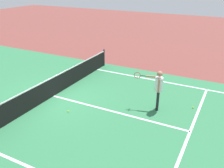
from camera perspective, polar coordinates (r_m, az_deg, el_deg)
ground_plane at (r=12.13m, az=-13.32°, el=-2.71°), size 60.00×60.00×0.00m
court_surface_inbounds at (r=12.13m, az=-13.32°, el=-2.71°), size 10.62×24.40×0.00m
line_sideline_right at (r=13.37m, az=19.12°, el=-0.87°), size 0.10×11.89×0.01m
line_service_near at (r=9.70m, az=17.62°, el=-10.43°), size 8.22×0.10×0.01m
line_center_service at (r=10.51m, az=0.27°, el=-6.36°), size 0.10×6.40×0.01m
net at (r=11.93m, az=-13.54°, el=-0.59°), size 10.02×0.09×1.07m
player_near at (r=10.39m, az=10.62°, el=-0.42°), size 0.41×1.25×1.74m
tennis_ball_near_net at (r=10.62m, az=-10.09°, el=-6.22°), size 0.07×0.07×0.07m
tennis_ball_mid_court at (r=11.30m, az=18.19°, el=-5.18°), size 0.07×0.07×0.07m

